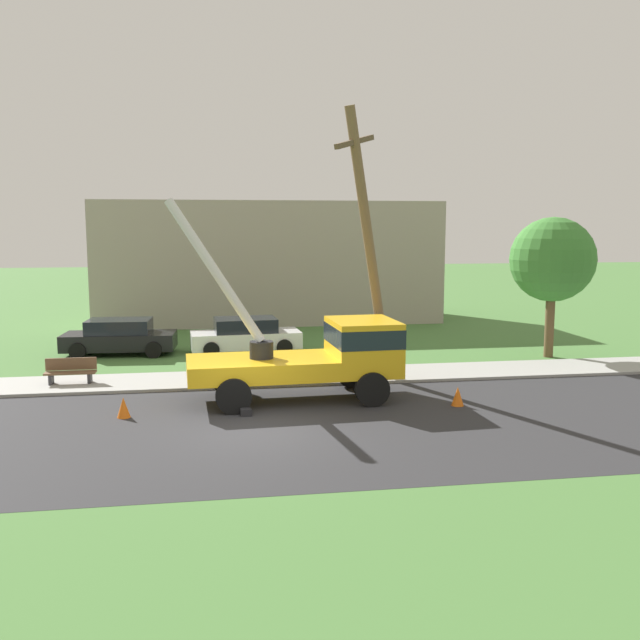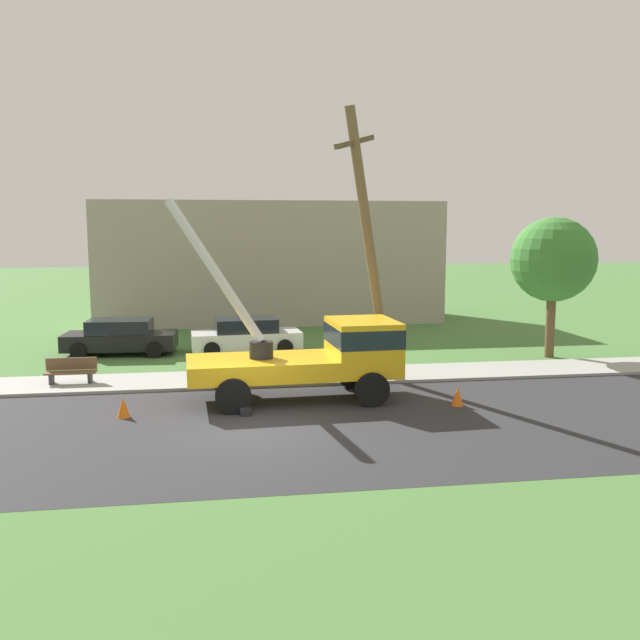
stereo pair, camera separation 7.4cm
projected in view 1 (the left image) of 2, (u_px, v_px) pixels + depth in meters
ground_plane at (237, 348)px, 29.47m from camera, size 120.00×120.00×0.00m
road_asphalt at (256, 429)px, 17.73m from camera, size 80.00×8.95×0.01m
sidewalk_strip at (244, 379)px, 23.35m from camera, size 80.00×2.55×0.10m
utility_truck at (321, 352)px, 20.75m from camera, size 6.86×3.21×5.98m
leaning_utility_pole at (369, 246)px, 22.12m from camera, size 2.43×2.08×8.81m
traffic_cone_ahead at (458, 396)px, 20.03m from camera, size 0.36×0.36×0.56m
traffic_cone_behind at (124, 408)px, 18.79m from camera, size 0.36×0.36×0.56m
traffic_cone_curbside at (369, 378)px, 22.48m from camera, size 0.36×0.36×0.56m
parked_sedan_black at (120, 337)px, 27.93m from camera, size 4.51×2.21×1.42m
parked_sedan_white at (246, 335)px, 28.32m from camera, size 4.50×2.20×1.42m
park_bench at (71, 372)px, 22.48m from camera, size 1.60×0.45×0.90m
roadside_tree_near at (552, 260)px, 26.98m from camera, size 3.29×3.29×5.49m
lowrise_building_backdrop at (268, 261)px, 37.87m from camera, size 18.00×6.00×6.40m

